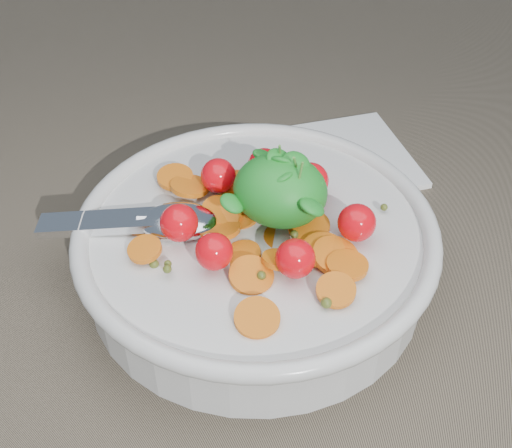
% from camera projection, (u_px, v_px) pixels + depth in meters
% --- Properties ---
extents(ground, '(6.00, 6.00, 0.00)m').
position_uv_depth(ground, '(295.00, 260.00, 0.58)').
color(ground, '#776A55').
rests_on(ground, ground).
extents(bowl, '(0.33, 0.30, 0.13)m').
position_uv_depth(bowl, '(256.00, 245.00, 0.54)').
color(bowl, silver).
rests_on(bowl, ground).
extents(napkin, '(0.21, 0.21, 0.01)m').
position_uv_depth(napkin, '(334.00, 159.00, 0.69)').
color(napkin, white).
rests_on(napkin, ground).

